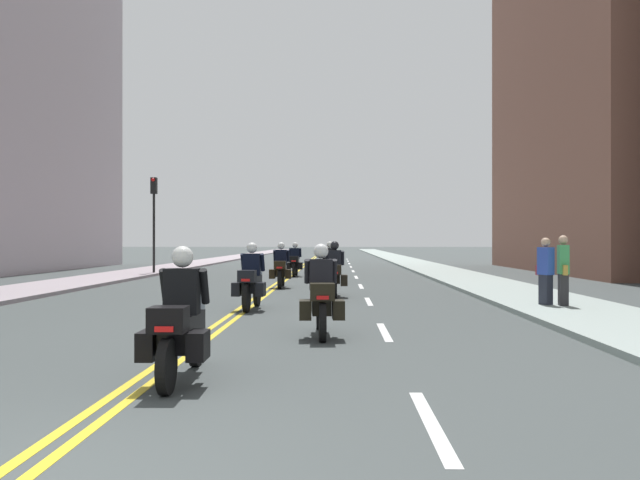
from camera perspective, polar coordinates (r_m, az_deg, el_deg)
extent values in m
plane|color=#3E4444|center=(52.06, -0.99, -1.91)|extent=(264.00, 264.00, 0.00)
cube|color=gray|center=(52.97, -9.44, -1.82)|extent=(2.97, 144.00, 0.12)
cube|color=#93A19B|center=(52.29, 7.56, -1.84)|extent=(2.97, 144.00, 0.12)
cube|color=yellow|center=(52.06, -1.13, -1.91)|extent=(0.12, 132.00, 0.01)
cube|color=yellow|center=(52.05, -0.86, -1.91)|extent=(0.12, 132.00, 0.01)
cube|color=silver|center=(6.26, 9.65, -15.43)|extent=(0.14, 2.40, 0.01)
cube|color=silver|center=(12.12, 5.60, -7.94)|extent=(0.14, 2.40, 0.01)
cube|color=silver|center=(18.08, 4.25, -5.35)|extent=(0.14, 2.40, 0.01)
cube|color=silver|center=(24.05, 3.57, -4.04)|extent=(0.14, 2.40, 0.01)
cube|color=silver|center=(30.04, 3.16, -3.25)|extent=(0.14, 2.40, 0.01)
cube|color=silver|center=(36.03, 2.89, -2.72)|extent=(0.14, 2.40, 0.01)
cube|color=silver|center=(42.02, 2.70, -2.35)|extent=(0.14, 2.40, 0.01)
cube|color=silver|center=(48.02, 2.55, -2.06)|extent=(0.14, 2.40, 0.01)
cube|color=silver|center=(54.01, 2.44, -1.84)|extent=(0.14, 2.40, 0.01)
cube|color=silver|center=(60.01, 2.35, -1.67)|extent=(0.14, 2.40, 0.01)
cube|color=#B4A6B2|center=(41.16, -25.76, 12.96)|extent=(6.13, 21.21, 21.89)
cube|color=brown|center=(40.41, 24.06, 15.96)|extent=(8.30, 19.77, 25.65)
cylinder|color=black|center=(8.94, -10.73, -8.81)|extent=(0.12, 0.61, 0.61)
cylinder|color=black|center=(7.38, -13.20, -10.68)|extent=(0.12, 0.61, 0.61)
cube|color=silver|center=(8.89, -10.73, -6.74)|extent=(0.15, 0.32, 0.04)
cube|color=black|center=(8.11, -11.84, -7.71)|extent=(0.34, 1.24, 0.40)
cube|color=black|center=(7.38, -13.05, -6.75)|extent=(0.41, 0.37, 0.28)
cube|color=red|center=(7.21, -13.41, -7.55)|extent=(0.20, 0.03, 0.06)
cube|color=black|center=(7.73, -14.67, -8.84)|extent=(0.21, 0.44, 0.32)
cube|color=black|center=(7.60, -10.54, -8.99)|extent=(0.21, 0.44, 0.32)
cube|color=#B2C1CC|center=(8.58, -11.10, -4.74)|extent=(0.36, 0.13, 0.36)
cube|color=black|center=(8.02, -11.92, -4.40)|extent=(0.40, 0.27, 0.55)
cylinder|color=black|center=(8.21, -13.33, -3.94)|extent=(0.11, 0.28, 0.45)
cylinder|color=black|center=(8.11, -10.03, -3.99)|extent=(0.11, 0.28, 0.45)
sphere|color=white|center=(8.02, -11.87, -1.44)|extent=(0.26, 0.26, 0.26)
cylinder|color=black|center=(12.37, -0.04, -6.31)|extent=(0.15, 0.65, 0.64)
cylinder|color=black|center=(10.84, 0.22, -7.19)|extent=(0.15, 0.65, 0.64)
cube|color=silver|center=(12.34, -0.04, -4.73)|extent=(0.16, 0.33, 0.04)
cube|color=black|center=(11.58, 0.08, -5.34)|extent=(0.39, 1.19, 0.40)
cube|color=black|center=(10.86, 0.20, -4.52)|extent=(0.42, 0.38, 0.28)
cube|color=red|center=(10.68, 0.24, -5.03)|extent=(0.20, 0.04, 0.06)
cube|color=black|center=(11.12, -1.29, -6.08)|extent=(0.23, 0.45, 0.32)
cube|color=black|center=(11.14, 1.61, -6.07)|extent=(0.23, 0.45, 0.32)
cube|color=#B2C1CC|center=(12.04, 0.00, -3.33)|extent=(0.37, 0.14, 0.36)
cube|color=black|center=(11.49, 0.09, -3.03)|extent=(0.41, 0.28, 0.54)
cylinder|color=black|center=(11.63, -1.12, -2.74)|extent=(0.12, 0.29, 0.45)
cylinder|color=black|center=(11.65, 1.24, -2.74)|extent=(0.12, 0.29, 0.45)
sphere|color=white|center=(11.51, 0.08, -0.97)|extent=(0.26, 0.26, 0.26)
cylinder|color=black|center=(16.83, -5.49, -4.59)|extent=(0.13, 0.68, 0.68)
cylinder|color=black|center=(15.35, -6.42, -5.03)|extent=(0.13, 0.68, 0.68)
cube|color=silver|center=(16.80, -5.49, -3.37)|extent=(0.15, 0.33, 0.04)
cube|color=black|center=(16.07, -5.93, -3.80)|extent=(0.37, 1.16, 0.40)
cube|color=black|center=(15.39, -6.36, -3.15)|extent=(0.41, 0.38, 0.28)
cube|color=red|center=(15.20, -6.49, -3.49)|extent=(0.20, 0.04, 0.06)
cube|color=black|center=(15.68, -7.23, -4.26)|extent=(0.22, 0.45, 0.32)
cube|color=black|center=(15.58, -5.20, -4.29)|extent=(0.22, 0.45, 0.32)
cube|color=#B2C1CC|center=(16.52, -5.64, -2.38)|extent=(0.36, 0.14, 0.36)
cube|color=black|center=(15.99, -5.96, -2.14)|extent=(0.41, 0.28, 0.54)
cylinder|color=black|center=(16.18, -6.71, -1.94)|extent=(0.11, 0.28, 0.45)
cylinder|color=black|center=(16.10, -5.03, -1.95)|extent=(0.11, 0.28, 0.45)
sphere|color=white|center=(16.01, -5.94, -0.68)|extent=(0.26, 0.26, 0.26)
cylinder|color=black|center=(20.54, 1.30, -3.81)|extent=(0.14, 0.66, 0.66)
cylinder|color=black|center=(18.95, 1.27, -4.12)|extent=(0.14, 0.66, 0.66)
cube|color=silver|center=(20.52, 1.30, -2.84)|extent=(0.14, 0.32, 0.04)
cube|color=black|center=(19.73, 1.28, -3.15)|extent=(0.32, 1.21, 0.40)
cube|color=black|center=(19.00, 1.27, -2.60)|extent=(0.40, 0.36, 0.28)
cube|color=red|center=(18.82, 1.26, -2.87)|extent=(0.20, 0.03, 0.06)
cube|color=black|center=(19.26, 0.44, -3.52)|extent=(0.20, 0.44, 0.32)
cube|color=black|center=(19.26, 2.11, -3.52)|extent=(0.20, 0.44, 0.32)
cube|color=#B2C1CC|center=(20.22, 1.29, -2.00)|extent=(0.36, 0.12, 0.36)
cube|color=black|center=(19.66, 1.28, -1.73)|extent=(0.40, 0.26, 0.58)
cylinder|color=black|center=(19.81, 0.59, -1.57)|extent=(0.10, 0.28, 0.45)
cylinder|color=black|center=(19.80, 1.98, -1.57)|extent=(0.10, 0.28, 0.45)
sphere|color=black|center=(19.68, 1.28, -0.48)|extent=(0.26, 0.26, 0.26)
cylinder|color=black|center=(24.34, -3.27, -3.24)|extent=(0.13, 0.65, 0.65)
cylinder|color=black|center=(22.77, -3.53, -3.46)|extent=(0.13, 0.65, 0.65)
cube|color=silver|center=(24.32, -3.27, -2.43)|extent=(0.15, 0.32, 0.04)
cube|color=black|center=(23.54, -3.39, -2.66)|extent=(0.34, 1.20, 0.40)
cube|color=black|center=(22.83, -3.51, -2.19)|extent=(0.41, 0.37, 0.28)
cube|color=red|center=(22.64, -3.55, -2.41)|extent=(0.20, 0.03, 0.06)
cube|color=black|center=(23.10, -4.17, -2.96)|extent=(0.21, 0.44, 0.32)
cube|color=black|center=(23.06, -2.78, -2.97)|extent=(0.21, 0.44, 0.32)
cube|color=#B2C1CC|center=(24.03, -3.31, -1.70)|extent=(0.36, 0.13, 0.36)
cube|color=black|center=(23.48, -3.40, -1.51)|extent=(0.40, 0.27, 0.55)
cylinder|color=black|center=(23.64, -3.96, -1.38)|extent=(0.11, 0.28, 0.45)
cylinder|color=black|center=(23.61, -2.80, -1.38)|extent=(0.11, 0.28, 0.45)
sphere|color=white|center=(23.50, -3.40, -0.50)|extent=(0.26, 0.26, 0.26)
cylinder|color=black|center=(27.52, 0.79, -2.85)|extent=(0.16, 0.67, 0.67)
cylinder|color=black|center=(25.97, 0.93, -3.02)|extent=(0.16, 0.67, 0.67)
cube|color=silver|center=(27.51, 0.79, -2.11)|extent=(0.16, 0.33, 0.04)
cube|color=black|center=(26.73, 0.86, -2.33)|extent=(0.38, 1.20, 0.40)
cube|color=black|center=(26.03, 0.92, -1.91)|extent=(0.42, 0.38, 0.28)
cube|color=red|center=(25.84, 0.94, -2.10)|extent=(0.20, 0.04, 0.06)
cube|color=black|center=(26.26, 0.29, -2.59)|extent=(0.22, 0.45, 0.32)
cube|color=black|center=(26.28, 1.51, -2.59)|extent=(0.22, 0.45, 0.32)
cube|color=#B2C1CC|center=(27.22, 0.81, -1.49)|extent=(0.37, 0.14, 0.36)
cube|color=black|center=(26.67, 0.86, -1.30)|extent=(0.41, 0.28, 0.56)
cylinder|color=black|center=(26.81, 0.33, -1.19)|extent=(0.11, 0.29, 0.45)
cylinder|color=black|center=(26.83, 1.36, -1.19)|extent=(0.11, 0.29, 0.45)
sphere|color=white|center=(26.69, 0.86, -0.40)|extent=(0.26, 0.26, 0.26)
cylinder|color=black|center=(31.71, -2.07, -2.50)|extent=(0.12, 0.65, 0.65)
cylinder|color=black|center=(30.14, -2.29, -2.63)|extent=(0.12, 0.65, 0.65)
cube|color=silver|center=(31.70, -2.07, -1.88)|extent=(0.14, 0.32, 0.04)
cube|color=black|center=(30.91, -2.18, -2.05)|extent=(0.33, 1.21, 0.40)
cube|color=black|center=(30.20, -2.28, -1.68)|extent=(0.40, 0.36, 0.28)
cube|color=red|center=(30.01, -2.30, -1.84)|extent=(0.20, 0.03, 0.06)
cube|color=black|center=(30.47, -2.77, -2.26)|extent=(0.20, 0.44, 0.32)
cube|color=black|center=(30.42, -1.72, -2.27)|extent=(0.20, 0.44, 0.32)
cube|color=#B2C1CC|center=(31.41, -2.11, -1.32)|extent=(0.36, 0.13, 0.36)
cube|color=black|center=(30.85, -2.18, -1.19)|extent=(0.40, 0.26, 0.53)
cylinder|color=black|center=(31.02, -2.60, -1.09)|extent=(0.10, 0.28, 0.45)
cylinder|color=black|center=(30.98, -1.72, -1.09)|extent=(0.10, 0.28, 0.45)
sphere|color=white|center=(30.88, -2.18, -0.44)|extent=(0.26, 0.26, 0.26)
cylinder|color=black|center=(33.06, -14.24, 0.52)|extent=(0.12, 0.12, 4.02)
cube|color=black|center=(33.17, -14.24, 4.60)|extent=(0.28, 0.28, 0.80)
sphere|color=red|center=(33.05, -14.31, 5.10)|extent=(0.18, 0.18, 0.18)
cube|color=#282B38|center=(16.82, 19.03, -4.31)|extent=(0.30, 0.34, 0.84)
cube|color=blue|center=(16.78, 19.03, -1.74)|extent=(0.35, 0.42, 0.67)
sphere|color=tan|center=(16.77, 19.03, -0.19)|extent=(0.22, 0.22, 0.22)
cube|color=#AD3945|center=(16.95, 18.52, -2.51)|extent=(0.16, 0.19, 0.24)
cube|color=#29282B|center=(16.71, 20.39, -4.28)|extent=(0.24, 0.30, 0.87)
cube|color=#3D9853|center=(16.67, 20.39, -1.59)|extent=(0.27, 0.39, 0.69)
sphere|color=tan|center=(16.66, 20.39, 0.01)|extent=(0.22, 0.22, 0.22)
cube|color=#B18833|center=(16.46, 20.54, -2.47)|extent=(0.12, 0.17, 0.24)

